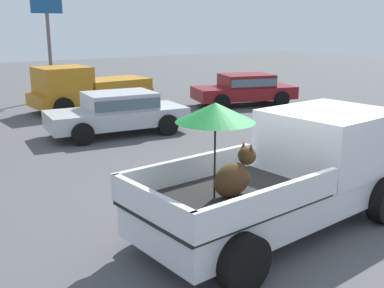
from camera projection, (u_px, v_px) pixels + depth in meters
The scene contains 6 objects.
ground_plane at pixel (274, 230), 7.88m from camera, with size 80.00×80.00×0.00m, color #4C4C4F.
pickup_truck_main at pixel (294, 171), 7.90m from camera, with size 5.18×2.57×2.32m.
pickup_truck_red at pixel (87, 89), 18.65m from camera, with size 4.88×2.34×1.80m.
parked_sedan_near at pixel (118, 111), 14.59m from camera, with size 4.48×2.37×1.33m.
parked_sedan_far at pixel (245, 88), 19.87m from camera, with size 4.63×2.94×1.33m.
motel_sign at pixel (48, 25), 20.83m from camera, with size 1.40×0.16×4.77m.
Camera 1 is at (-5.27, -5.19, 3.38)m, focal length 43.38 mm.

